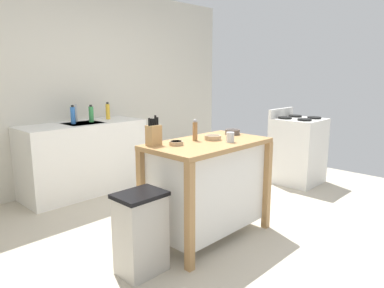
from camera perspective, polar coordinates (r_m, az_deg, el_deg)
name	(u,v)px	position (r m, az deg, el deg)	size (l,w,h in m)	color
ground_plane	(212,233)	(3.46, 3.31, -14.11)	(6.15, 6.15, 0.00)	#BCB29E
wall_back	(82,88)	(4.93, -17.41, 8.69)	(5.15, 0.10, 2.60)	beige
kitchen_island	(208,184)	(3.22, 2.58, -6.50)	(1.12, 0.64, 0.89)	#AD7F4C
knife_block	(154,135)	(2.95, -6.21, 1.53)	(0.11, 0.09, 0.25)	tan
bowl_ceramic_wide	(232,132)	(3.50, 6.55, 1.98)	(0.14, 0.14, 0.05)	#564C47
bowl_stoneware_deep	(213,137)	(3.20, 3.39, 1.09)	(0.15, 0.15, 0.04)	tan
bowl_ceramic_small	(176,143)	(2.96, -2.57, 0.18)	(0.12, 0.12, 0.03)	tan
drinking_cup	(230,137)	(3.10, 6.20, 1.11)	(0.07, 0.07, 0.09)	silver
pepper_grinder	(195,131)	(3.15, 0.49, 2.19)	(0.04, 0.04, 0.19)	#9E7042
trash_bin	(141,233)	(2.74, -8.24, -14.01)	(0.36, 0.28, 0.63)	#B7B2A8
sink_counter	(85,158)	(4.64, -16.96, -2.11)	(1.52, 0.60, 0.89)	white
sink_faucet	(76,113)	(4.67, -18.20, 4.76)	(0.02, 0.02, 0.22)	#B7BCC1
bottle_dish_soap	(108,111)	(4.83, -13.44, 5.16)	(0.05, 0.05, 0.23)	yellow
bottle_hand_soap	(73,115)	(4.50, -18.67, 4.44)	(0.06, 0.06, 0.23)	blue
bottle_spray_cleaner	(91,114)	(4.59, -15.96, 4.67)	(0.06, 0.06, 0.22)	green
stove	(298,150)	(5.05, 16.67, -0.95)	(0.60, 0.60, 1.01)	white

